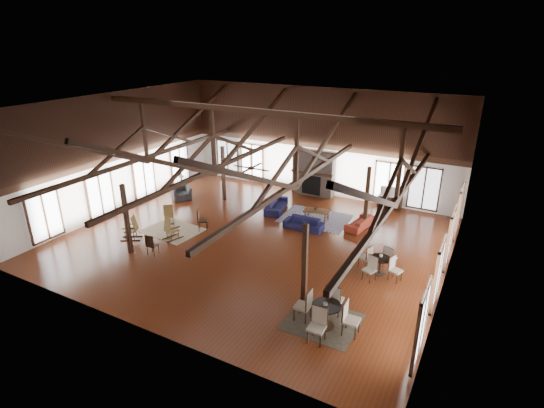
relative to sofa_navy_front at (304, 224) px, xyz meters
The scene contains 31 objects.
floor 2.57m from the sofa_navy_front, 125.03° to the right, with size 16.00×16.00×0.00m, color #552011.
ceiling 6.27m from the sofa_navy_front, 125.03° to the right, with size 16.00×14.00×0.02m, color black.
wall_back 5.80m from the sofa_navy_front, 106.67° to the left, with size 16.00×0.02×6.00m, color silver.
wall_front 9.61m from the sofa_navy_front, 99.17° to the right, with size 16.00×0.02×6.00m, color silver.
wall_left 10.07m from the sofa_navy_front, 167.52° to the right, with size 0.02×14.00×6.00m, color silver.
wall_right 7.38m from the sofa_navy_front, 17.79° to the right, with size 0.02×14.00×6.00m, color silver.
roof_truss 4.55m from the sofa_navy_front, 125.03° to the right, with size 15.60×14.07×3.14m.
post_grid 2.85m from the sofa_navy_front, 125.03° to the right, with size 8.16×7.16×3.05m.
fireplace 4.91m from the sofa_navy_front, 107.80° to the left, with size 2.50×0.69×2.60m.
ceiling_fan 4.74m from the sofa_navy_front, 107.38° to the right, with size 1.60×1.60×0.75m.
sofa_navy_front is the anchor object (origin of this frame).
sofa_navy_left 2.64m from the sofa_navy_front, 147.24° to the left, with size 0.82×2.10×0.61m, color #15153A.
sofa_orange 2.69m from the sofa_navy_front, 32.04° to the left, with size 0.71×1.80×0.53m, color maroon.
coffee_table 1.38m from the sofa_navy_front, 86.10° to the left, with size 1.35×0.83×0.48m.
vase 1.42m from the sofa_navy_front, 88.90° to the left, with size 0.18×0.18×0.19m, color #B2B2B2.
armchair 7.69m from the sofa_navy_front, behind, with size 1.04×0.91×0.68m, color #2C2C2E.
side_table_lamp 8.40m from the sofa_navy_front, behind, with size 0.48×0.48×1.22m.
rocking_chair_a 6.54m from the sofa_navy_front, 157.11° to the right, with size 0.84×0.86×1.01m.
rocking_chair_b 6.15m from the sofa_navy_front, 141.60° to the right, with size 0.68×0.94×1.09m.
rocking_chair_c 7.82m from the sofa_navy_front, 144.06° to the right, with size 0.99×0.86×1.13m.
side_chair_a 4.85m from the sofa_navy_front, 150.42° to the right, with size 0.62×0.62×1.08m.
side_chair_b 7.01m from the sofa_navy_front, 130.11° to the right, with size 0.45×0.45×0.95m.
cafe_table_near 7.25m from the sofa_navy_front, 60.11° to the right, with size 2.13×2.13×1.12m.
cafe_table_far 4.84m from the sofa_navy_front, 28.53° to the right, with size 1.85×1.85×0.95m.
cup_near 7.31m from the sofa_navy_front, 60.51° to the right, with size 0.13×0.13×0.10m, color #B2B2B2.
cup_far 4.82m from the sofa_navy_front, 27.84° to the right, with size 0.14×0.14×0.11m, color #B2B2B2.
tv_console 5.50m from the sofa_navy_front, 57.89° to the left, with size 1.24×0.46×0.62m, color black.
television 5.52m from the sofa_navy_front, 58.10° to the left, with size 1.01×0.13×0.58m, color #B2B2B2.
rug_tan 6.18m from the sofa_navy_front, 150.16° to the right, with size 2.56×2.01×0.01m, color tan.
rug_navy 1.44m from the sofa_navy_front, 89.98° to the left, with size 3.31×2.48×0.01m, color #1A1C4A.
rug_dark 7.02m from the sofa_navy_front, 60.64° to the right, with size 2.25×2.05×0.01m, color black.
Camera 1 is at (8.81, -14.68, 8.57)m, focal length 28.00 mm.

